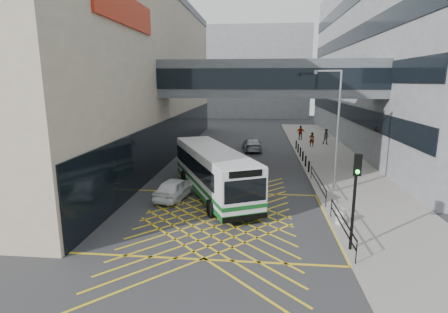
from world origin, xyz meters
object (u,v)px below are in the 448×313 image
(car_dark, at_px, (231,166))
(street_lamp, at_px, (335,124))
(pedestrian_b, at_px, (326,137))
(litter_bin, at_px, (340,216))
(car_white, at_px, (175,188))
(pedestrian_c, at_px, (301,133))
(traffic_light, at_px, (355,189))
(car_silver, at_px, (252,144))
(pedestrian_a, at_px, (312,139))
(bus, at_px, (213,170))

(car_dark, distance_m, street_lamp, 9.14)
(pedestrian_b, bearing_deg, litter_bin, -98.37)
(car_white, height_order, pedestrian_c, pedestrian_c)
(traffic_light, xyz_separation_m, street_lamp, (0.82, 8.52, 1.68))
(traffic_light, xyz_separation_m, pedestrian_c, (1.15, 29.51, -1.90))
(car_dark, bearing_deg, car_white, 40.71)
(pedestrian_b, xyz_separation_m, pedestrian_c, (-2.59, 3.11, 0.00))
(car_dark, bearing_deg, car_silver, -122.16)
(car_white, height_order, pedestrian_b, pedestrian_b)
(street_lamp, bearing_deg, pedestrian_a, 98.10)
(litter_bin, relative_size, pedestrian_b, 0.46)
(car_dark, bearing_deg, pedestrian_a, -147.30)
(car_white, distance_m, street_lamp, 11.02)
(car_silver, height_order, pedestrian_b, pedestrian_b)
(pedestrian_b, bearing_deg, car_dark, -126.01)
(car_white, bearing_deg, car_dark, -103.73)
(car_white, bearing_deg, car_silver, -93.58)
(bus, relative_size, traffic_light, 2.57)
(car_white, distance_m, pedestrian_c, 25.27)
(traffic_light, height_order, pedestrian_c, traffic_light)
(litter_bin, bearing_deg, pedestrian_c, 87.93)
(bus, height_order, litter_bin, bus)
(car_dark, bearing_deg, pedestrian_c, -137.43)
(bus, bearing_deg, car_silver, 56.99)
(pedestrian_c, bearing_deg, pedestrian_b, 138.38)
(pedestrian_a, bearing_deg, car_white, 61.23)
(litter_bin, relative_size, pedestrian_c, 0.46)
(car_dark, height_order, car_silver, car_silver)
(car_white, relative_size, pedestrian_b, 2.40)
(car_dark, xyz_separation_m, litter_bin, (6.44, -9.86, -0.11))
(car_dark, distance_m, pedestrian_b, 16.91)
(street_lamp, relative_size, litter_bin, 9.62)
(car_white, relative_size, car_dark, 0.98)
(car_silver, distance_m, pedestrian_b, 9.26)
(car_dark, relative_size, litter_bin, 5.29)
(litter_bin, bearing_deg, traffic_light, -93.79)
(pedestrian_c, bearing_deg, litter_bin, 96.55)
(bus, relative_size, car_silver, 2.42)
(street_lamp, distance_m, pedestrian_a, 16.87)
(pedestrian_b, bearing_deg, street_lamp, -99.08)
(litter_bin, bearing_deg, car_silver, 103.99)
(car_white, height_order, car_dark, car_dark)
(street_lamp, bearing_deg, pedestrian_b, 92.52)
(bus, distance_m, car_silver, 15.48)
(car_dark, relative_size, pedestrian_a, 2.72)
(car_dark, distance_m, car_silver, 10.07)
(traffic_light, relative_size, pedestrian_c, 2.42)
(pedestrian_a, bearing_deg, car_silver, 20.92)
(car_dark, xyz_separation_m, pedestrian_a, (8.13, 12.19, 0.28))
(car_white, xyz_separation_m, traffic_light, (9.26, -6.50, 2.27))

